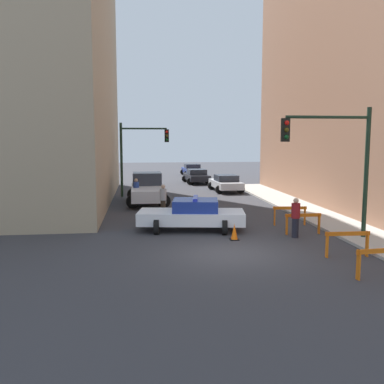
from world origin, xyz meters
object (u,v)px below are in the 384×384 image
(pedestrian_corner, at_px, (136,191))
(barrier_mid, at_px, (347,240))
(white_truck, at_px, (147,189))
(barrier_front, at_px, (381,258))
(parked_car_mid, at_px, (196,176))
(pedestrian_sidewalk, at_px, (296,217))
(traffic_cone, at_px, (234,232))
(pedestrian_crossing, at_px, (163,199))
(traffic_light_near, at_px, (339,153))
(police_car, at_px, (192,214))
(parked_car_far, at_px, (192,170))
(barrier_back, at_px, (303,220))
(parked_car_near, at_px, (226,183))
(traffic_light_far, at_px, (137,149))
(barrier_corner, at_px, (290,212))

(pedestrian_corner, height_order, barrier_mid, pedestrian_corner)
(white_truck, height_order, barrier_front, white_truck)
(parked_car_mid, height_order, pedestrian_sidewalk, pedestrian_sidewalk)
(barrier_front, relative_size, traffic_cone, 2.44)
(parked_car_mid, distance_m, pedestrian_crossing, 16.87)
(parked_car_mid, bearing_deg, pedestrian_sidewalk, -90.73)
(traffic_light_near, relative_size, police_car, 1.06)
(parked_car_far, xyz_separation_m, barrier_back, (1.18, -30.00, -0.06))
(parked_car_far, bearing_deg, white_truck, -107.09)
(parked_car_near, bearing_deg, barrier_mid, -91.72)
(white_truck, xyz_separation_m, barrier_back, (6.48, -9.83, -0.29))
(barrier_back, bearing_deg, pedestrian_sidewalk, -134.80)
(pedestrian_corner, bearing_deg, police_car, -65.63)
(police_car, xyz_separation_m, barrier_back, (4.63, -1.34, -0.11))
(pedestrian_crossing, height_order, pedestrian_corner, same)
(traffic_light_near, height_order, parked_car_mid, traffic_light_near)
(white_truck, relative_size, parked_car_far, 1.24)
(police_car, distance_m, barrier_front, 8.63)
(parked_car_mid, bearing_deg, white_truck, -115.48)
(traffic_light_far, distance_m, barrier_corner, 13.61)
(traffic_light_far, bearing_deg, parked_car_far, 70.59)
(white_truck, distance_m, pedestrian_crossing, 4.57)
(traffic_light_far, xyz_separation_m, pedestrian_corner, (-0.06, -4.05, -2.54))
(barrier_corner, bearing_deg, pedestrian_sidewalk, -104.63)
(pedestrian_corner, bearing_deg, parked_car_near, 48.16)
(parked_car_near, xyz_separation_m, barrier_mid, (0.47, -18.92, -0.06))
(parked_car_mid, bearing_deg, parked_car_far, 82.10)
(police_car, bearing_deg, barrier_back, -97.39)
(parked_car_mid, bearing_deg, barrier_mid, -89.50)
(pedestrian_crossing, distance_m, barrier_mid, 10.73)
(barrier_mid, xyz_separation_m, barrier_corner, (-0.07, 5.57, 0.00))
(parked_car_far, height_order, barrier_back, parked_car_far)
(barrier_mid, bearing_deg, traffic_cone, 138.27)
(traffic_light_near, relative_size, barrier_back, 3.25)
(barrier_front, bearing_deg, traffic_light_near, 79.58)
(white_truck, xyz_separation_m, parked_car_near, (6.18, 5.44, -0.23))
(traffic_light_far, xyz_separation_m, barrier_mid, (7.29, -16.77, -2.78))
(white_truck, relative_size, pedestrian_crossing, 3.26)
(traffic_light_near, distance_m, parked_car_far, 31.44)
(barrier_front, bearing_deg, parked_car_far, 91.95)
(pedestrian_corner, bearing_deg, pedestrian_sidewalk, -49.29)
(pedestrian_crossing, relative_size, traffic_cone, 2.53)
(pedestrian_corner, bearing_deg, parked_car_far, 80.13)
(traffic_light_near, relative_size, pedestrian_sidewalk, 3.13)
(parked_car_near, height_order, pedestrian_corner, pedestrian_corner)
(parked_car_far, height_order, pedestrian_sidewalk, pedestrian_sidewalk)
(traffic_light_near, height_order, parked_car_near, traffic_light_near)
(pedestrian_crossing, distance_m, barrier_back, 7.82)
(barrier_mid, bearing_deg, traffic_light_far, 113.49)
(white_truck, bearing_deg, barrier_corner, -50.68)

